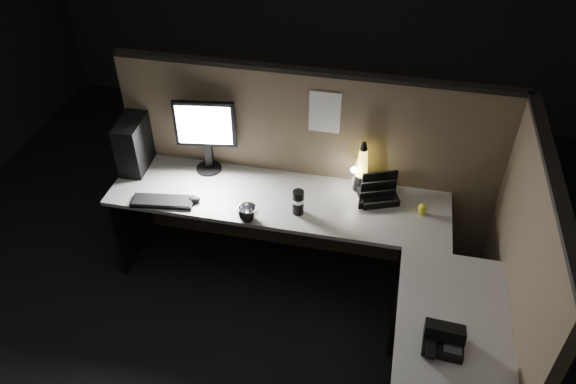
% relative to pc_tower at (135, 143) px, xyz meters
% --- Properties ---
extents(floor, '(6.00, 6.00, 0.00)m').
position_rel_pc_tower_xyz_m(floor, '(1.22, -0.75, -0.92)').
color(floor, black).
rests_on(floor, ground).
extents(room_shell, '(6.00, 6.00, 6.00)m').
position_rel_pc_tower_xyz_m(room_shell, '(1.22, -0.75, 0.70)').
color(room_shell, silver).
rests_on(room_shell, ground).
extents(partition_back, '(2.66, 0.06, 1.50)m').
position_rel_pc_tower_xyz_m(partition_back, '(1.22, 0.18, -0.17)').
color(partition_back, brown).
rests_on(partition_back, ground).
extents(partition_right, '(0.06, 1.66, 1.50)m').
position_rel_pc_tower_xyz_m(partition_right, '(2.55, -0.65, -0.17)').
color(partition_right, brown).
rests_on(partition_right, ground).
extents(desk, '(2.60, 1.60, 0.73)m').
position_rel_pc_tower_xyz_m(desk, '(1.40, -0.50, -0.34)').
color(desk, '#B0AFA7').
rests_on(desk, ground).
extents(pc_tower, '(0.19, 0.37, 0.38)m').
position_rel_pc_tower_xyz_m(pc_tower, '(0.00, 0.00, 0.00)').
color(pc_tower, black).
rests_on(pc_tower, desk).
extents(monitor, '(0.42, 0.18, 0.54)m').
position_rel_pc_tower_xyz_m(monitor, '(0.52, 0.07, 0.14)').
color(monitor, black).
rests_on(monitor, desk).
extents(keyboard, '(0.42, 0.19, 0.02)m').
position_rel_pc_tower_xyz_m(keyboard, '(0.33, -0.37, -0.18)').
color(keyboard, black).
rests_on(keyboard, desk).
extents(mouse, '(0.10, 0.08, 0.03)m').
position_rel_pc_tower_xyz_m(mouse, '(0.53, -0.31, -0.17)').
color(mouse, black).
rests_on(mouse, desk).
extents(clip_lamp, '(0.04, 0.17, 0.22)m').
position_rel_pc_tower_xyz_m(clip_lamp, '(1.55, 0.06, -0.06)').
color(clip_lamp, white).
rests_on(clip_lamp, desk).
extents(organizer, '(0.31, 0.29, 0.19)m').
position_rel_pc_tower_xyz_m(organizer, '(1.73, -0.01, -0.15)').
color(organizer, black).
rests_on(organizer, desk).
extents(lava_lamp, '(0.10, 0.10, 0.38)m').
position_rel_pc_tower_xyz_m(lava_lamp, '(1.60, 0.06, -0.03)').
color(lava_lamp, black).
rests_on(lava_lamp, desk).
extents(travel_mug, '(0.08, 0.08, 0.18)m').
position_rel_pc_tower_xyz_m(travel_mug, '(1.23, -0.28, -0.10)').
color(travel_mug, black).
rests_on(travel_mug, desk).
extents(steel_mug, '(0.16, 0.16, 0.10)m').
position_rel_pc_tower_xyz_m(steel_mug, '(0.93, -0.41, -0.14)').
color(steel_mug, '#B5B5BC').
rests_on(steel_mug, desk).
extents(figurine, '(0.06, 0.06, 0.06)m').
position_rel_pc_tower_xyz_m(figurine, '(2.02, -0.12, -0.14)').
color(figurine, yellow).
rests_on(figurine, desk).
extents(pinned_paper, '(0.21, 0.00, 0.30)m').
position_rel_pc_tower_xyz_m(pinned_paper, '(1.32, 0.14, 0.33)').
color(pinned_paper, white).
rests_on(pinned_paper, partition_back).
extents(desk_phone, '(0.21, 0.22, 0.12)m').
position_rel_pc_tower_xyz_m(desk_phone, '(2.16, -1.13, -0.14)').
color(desk_phone, black).
rests_on(desk_phone, desk).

